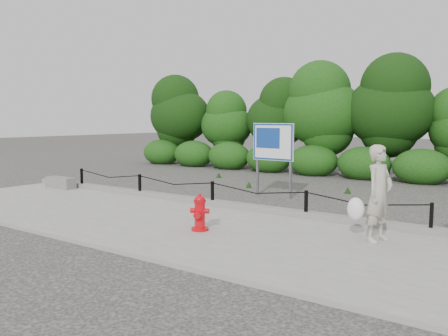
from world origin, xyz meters
TOP-DOWN VIEW (x-y plane):
  - ground at (0.00, 0.00)m, footprint 90.00×90.00m
  - sidewalk at (0.00, -2.00)m, footprint 14.00×4.00m
  - curb at (0.00, 0.05)m, footprint 14.00×0.22m
  - chain_barrier at (0.00, 0.00)m, footprint 10.06×0.06m
  - treeline at (0.54, 8.87)m, footprint 20.20×3.61m
  - fire_hydrant at (1.36, -2.19)m, footprint 0.42×0.42m
  - pedestrian at (4.33, -1.00)m, footprint 0.77×0.69m
  - concrete_block at (-5.56, -0.35)m, footprint 1.04×0.38m
  - advertising_sign at (0.30, 2.40)m, footprint 1.29×0.15m

SIDE VIEW (x-z plane):
  - ground at x=0.00m, z-range 0.00..0.00m
  - sidewalk at x=0.00m, z-range 0.00..0.08m
  - curb at x=0.00m, z-range 0.08..0.22m
  - concrete_block at x=-5.56m, z-range 0.08..0.41m
  - fire_hydrant at x=1.36m, z-range 0.06..0.76m
  - chain_barrier at x=0.00m, z-range 0.16..0.76m
  - pedestrian at x=4.33m, z-range 0.06..1.74m
  - advertising_sign at x=0.30m, z-range 0.42..2.49m
  - treeline at x=0.54m, z-range 0.08..4.97m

